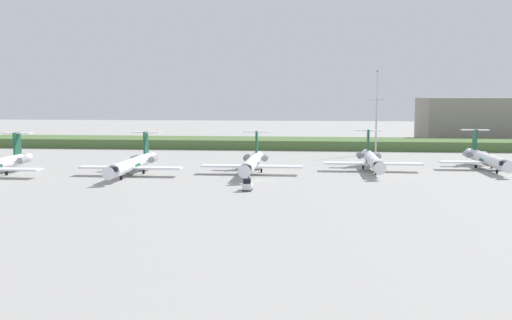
% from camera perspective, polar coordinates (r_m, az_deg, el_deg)
% --- Properties ---
extents(ground_plane, '(500.00, 500.00, 0.00)m').
position_cam_1_polar(ground_plane, '(147.86, 0.70, -0.34)').
color(ground_plane, '#9E9B96').
extents(grass_berm, '(320.00, 20.00, 3.10)m').
position_cam_1_polar(grass_berm, '(191.95, 1.82, 1.70)').
color(grass_berm, '#4C6B38').
rests_on(grass_berm, ground).
extents(regional_jet_second, '(22.81, 31.00, 9.00)m').
position_cam_1_polar(regional_jet_second, '(129.17, -12.29, -0.35)').
color(regional_jet_second, white).
rests_on(regional_jet_second, ground).
extents(regional_jet_third, '(22.81, 31.00, 9.00)m').
position_cam_1_polar(regional_jet_third, '(128.68, -0.37, -0.23)').
color(regional_jet_third, white).
rests_on(regional_jet_third, ground).
extents(regional_jet_fourth, '(22.81, 31.00, 9.00)m').
position_cam_1_polar(regional_jet_fourth, '(136.55, 11.60, 0.03)').
color(regional_jet_fourth, white).
rests_on(regional_jet_fourth, ground).
extents(regional_jet_fifth, '(22.81, 31.00, 9.00)m').
position_cam_1_polar(regional_jet_fifth, '(146.94, 22.18, 0.13)').
color(regional_jet_fifth, white).
rests_on(regional_jet_fifth, ground).
extents(antenna_mast, '(4.40, 0.50, 25.17)m').
position_cam_1_polar(antenna_mast, '(174.80, 12.02, 4.00)').
color(antenna_mast, '#B2B2B7').
rests_on(antenna_mast, ground).
extents(distant_hangar, '(63.65, 28.25, 16.73)m').
position_cam_1_polar(distant_hangar, '(233.24, 24.00, 3.68)').
color(distant_hangar, gray).
rests_on(distant_hangar, ground).
extents(baggage_tug, '(1.72, 3.20, 2.30)m').
position_cam_1_polar(baggage_tug, '(105.75, -0.86, -2.54)').
color(baggage_tug, silver).
rests_on(baggage_tug, ground).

